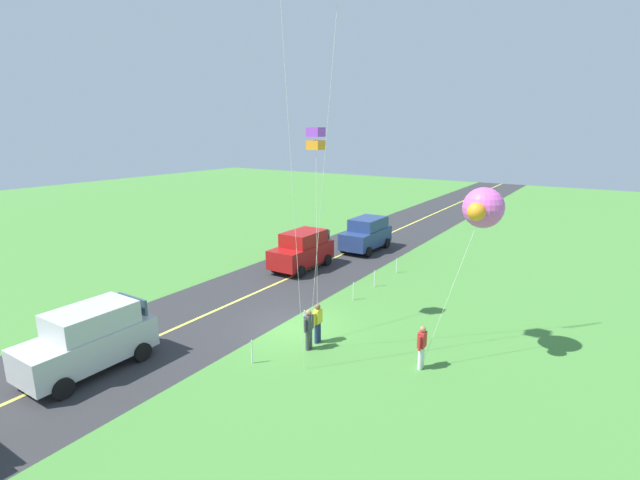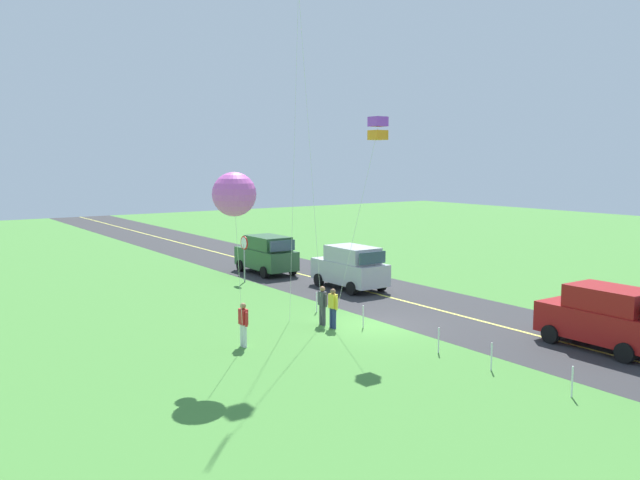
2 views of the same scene
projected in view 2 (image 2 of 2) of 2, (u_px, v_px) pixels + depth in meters
The scene contains 17 objects.
ground_plane at pixel (376, 326), 26.55m from camera, with size 120.00×120.00×0.10m, color #478438.
asphalt_road at pixel (447, 312), 28.81m from camera, with size 120.00×7.00×0.00m, color #2D2D30.
road_centre_stripe at pixel (447, 312), 28.80m from camera, with size 120.00×0.16×0.00m, color #E5E04C.
car_suv_foreground at pixel (350, 267), 33.93m from camera, with size 4.40×2.12×2.24m.
car_parked_east_near at pixel (267, 254), 38.58m from camera, with size 4.40×2.12×2.24m.
car_parked_west_near at pixel (605, 317), 23.07m from camera, with size 4.40×2.12×2.24m.
stop_sign at pixel (244, 250), 35.71m from camera, with size 0.76×0.08×2.56m.
person_adult_near at pixel (333, 307), 25.93m from camera, with size 0.58×0.22×1.60m.
person_adult_companion at pixel (322, 304), 26.45m from camera, with size 0.58×0.22×1.60m.
person_child_watcher at pixel (243, 323), 23.35m from camera, with size 0.58×0.22×1.60m.
kite_red_low at pixel (378, 129), 24.50m from camera, with size 1.73×1.31×8.26m.
kite_yellow_high at pixel (233, 194), 20.62m from camera, with size 2.57×1.95×6.28m.
fence_post_0 at pixel (572, 382), 18.38m from camera, with size 0.05×0.05×0.90m, color silver.
fence_post_1 at pixel (491, 357), 20.75m from camera, with size 0.05×0.05×0.90m, color silver.
fence_post_2 at pixel (439, 340), 22.65m from camera, with size 0.05×0.05×0.90m, color silver.
fence_post_3 at pixel (363, 317), 26.08m from camera, with size 0.05×0.05×0.90m, color silver.
fence_post_4 at pixel (317, 302), 28.76m from camera, with size 0.05×0.05×0.90m, color silver.
Camera 2 is at (-20.02, 16.65, 6.62)m, focal length 36.77 mm.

